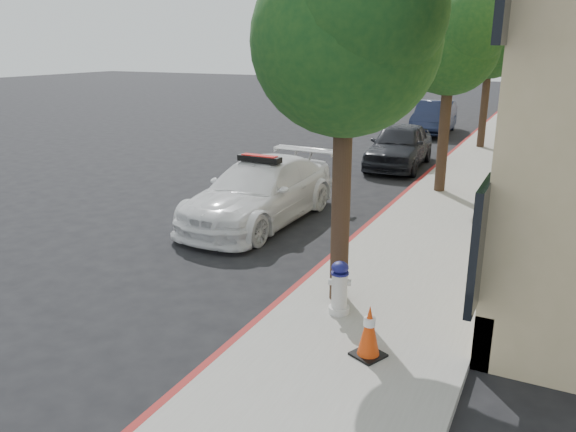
# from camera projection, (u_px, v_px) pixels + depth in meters

# --- Properties ---
(ground) EXTENTS (120.00, 120.00, 0.00)m
(ground) POSITION_uv_depth(u_px,v_px,m) (248.00, 243.00, 12.36)
(ground) COLOR black
(ground) RESTS_ON ground
(sidewalk) EXTENTS (3.20, 50.00, 0.15)m
(sidewalk) POSITION_uv_depth(u_px,v_px,m) (484.00, 169.00, 19.39)
(sidewalk) COLOR gray
(sidewalk) RESTS_ON ground
(curb_strip) EXTENTS (0.12, 50.00, 0.15)m
(curb_strip) POSITION_uv_depth(u_px,v_px,m) (439.00, 164.00, 20.04)
(curb_strip) COLOR maroon
(curb_strip) RESTS_ON ground
(tree_near) EXTENTS (2.92, 2.82, 5.62)m
(tree_near) POSITION_uv_depth(u_px,v_px,m) (347.00, 40.00, 8.14)
(tree_near) COLOR black
(tree_near) RESTS_ON sidewalk
(tree_mid) EXTENTS (2.77, 2.64, 5.43)m
(tree_mid) POSITION_uv_depth(u_px,v_px,m) (452.00, 46.00, 15.03)
(tree_mid) COLOR black
(tree_mid) RESTS_ON sidewalk
(tree_far) EXTENTS (3.10, 3.00, 5.81)m
(tree_far) POSITION_uv_depth(u_px,v_px,m) (492.00, 39.00, 21.81)
(tree_far) COLOR black
(tree_far) RESTS_ON sidewalk
(police_car) EXTENTS (2.28, 5.26, 1.66)m
(police_car) POSITION_uv_depth(u_px,v_px,m) (260.00, 191.00, 13.70)
(police_car) COLOR white
(police_car) RESTS_ON ground
(parked_car_mid) EXTENTS (2.08, 4.61, 1.54)m
(parked_car_mid) POSITION_uv_depth(u_px,v_px,m) (399.00, 145.00, 19.81)
(parked_car_mid) COLOR black
(parked_car_mid) RESTS_ON ground
(parked_car_far) EXTENTS (1.96, 4.81, 1.55)m
(parked_car_far) POSITION_uv_depth(u_px,v_px,m) (434.00, 117.00, 27.18)
(parked_car_far) COLOR #151C36
(parked_car_far) RESTS_ON ground
(fire_hydrant) EXTENTS (0.37, 0.33, 0.86)m
(fire_hydrant) POSITION_uv_depth(u_px,v_px,m) (340.00, 288.00, 8.74)
(fire_hydrant) COLOR silver
(fire_hydrant) RESTS_ON sidewalk
(traffic_cone) EXTENTS (0.52, 0.52, 0.75)m
(traffic_cone) POSITION_uv_depth(u_px,v_px,m) (369.00, 331.00, 7.53)
(traffic_cone) COLOR black
(traffic_cone) RESTS_ON sidewalk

